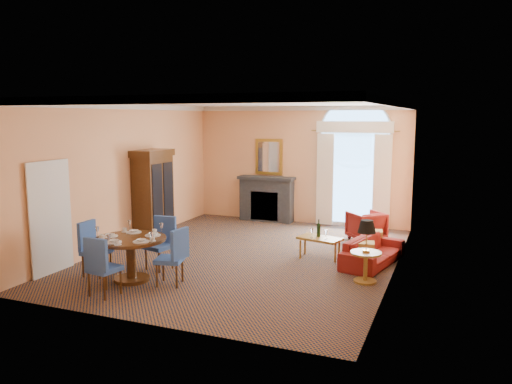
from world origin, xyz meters
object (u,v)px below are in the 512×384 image
at_px(dining_table, 131,249).
at_px(armchair, 366,226).
at_px(side_table, 366,244).
at_px(sofa, 373,251).
at_px(coffee_table, 320,238).
at_px(armoire, 153,196).

distance_m(dining_table, armchair, 5.70).
bearing_deg(armchair, side_table, 56.89).
height_order(sofa, side_table, side_table).
bearing_deg(dining_table, coffee_table, 43.98).
height_order(dining_table, side_table, side_table).
bearing_deg(dining_table, side_table, 20.77).
bearing_deg(armoire, sofa, -2.43).
bearing_deg(sofa, side_table, -164.58).
xyz_separation_m(sofa, side_table, (0.05, -1.17, 0.44)).
distance_m(coffee_table, side_table, 1.67).
xyz_separation_m(armoire, dining_table, (1.42, -2.88, -0.44)).
bearing_deg(side_table, dining_table, -159.23).
height_order(armchair, coffee_table, coffee_table).
bearing_deg(dining_table, armchair, 53.38).
xyz_separation_m(dining_table, coffee_table, (2.76, 2.66, -0.17)).
bearing_deg(coffee_table, armchair, 85.72).
xyz_separation_m(dining_table, side_table, (3.90, 1.48, 0.11)).
xyz_separation_m(dining_table, armchair, (3.39, 4.57, -0.25)).
xyz_separation_m(dining_table, sofa, (3.85, 2.65, -0.33)).
relative_size(armoire, dining_table, 1.70).
distance_m(dining_table, sofa, 4.69).
relative_size(dining_table, armchair, 1.66).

